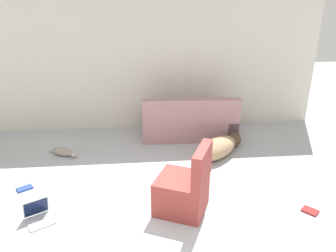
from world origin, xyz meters
The scene contains 8 objects.
wall_back centered at (0.00, 3.76, 1.31)m, with size 7.05×0.06×2.62m.
couch centered at (0.88, 3.16, 0.26)m, with size 1.80×0.86×0.83m.
dog centered at (1.27, 2.31, 0.16)m, with size 1.11×1.06×0.32m.
cat centered at (-1.38, 2.56, 0.07)m, with size 0.55×0.36×0.14m.
laptop_open centered at (-1.35, 0.84, 0.08)m, with size 0.42×0.43×0.26m.
book_red centered at (2.06, 0.67, 0.01)m, with size 0.23×0.23×0.02m.
book_blue centered at (-1.73, 1.54, 0.01)m, with size 0.24×0.22×0.02m.
side_chair centered at (0.47, 0.86, 0.30)m, with size 0.79×0.77×0.91m.
Camera 1 is at (-0.07, -2.60, 2.58)m, focal length 35.00 mm.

